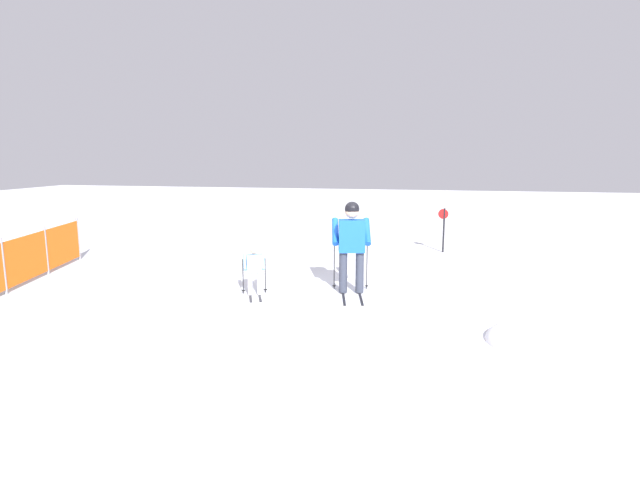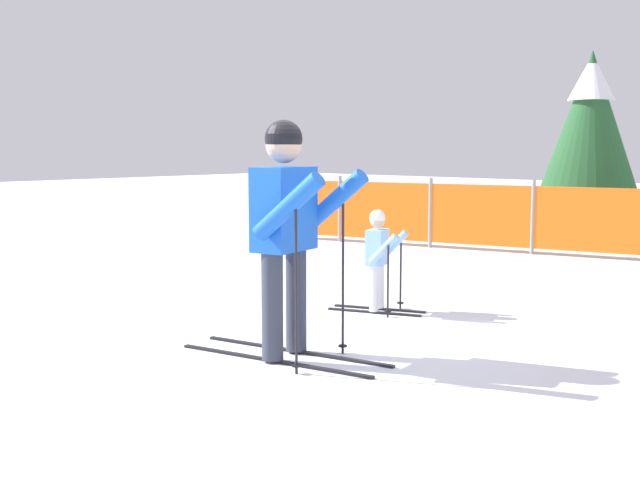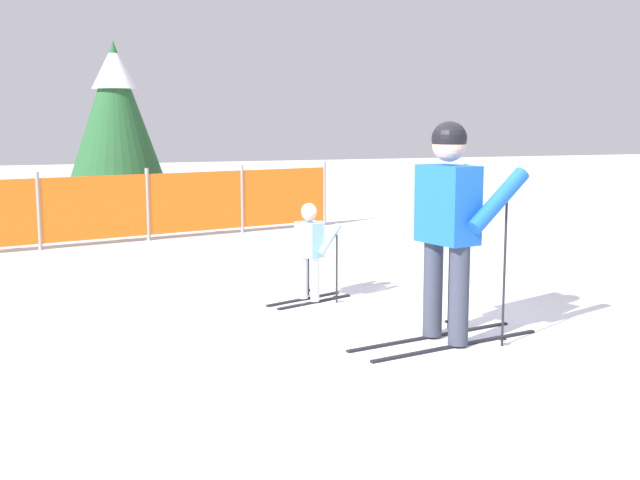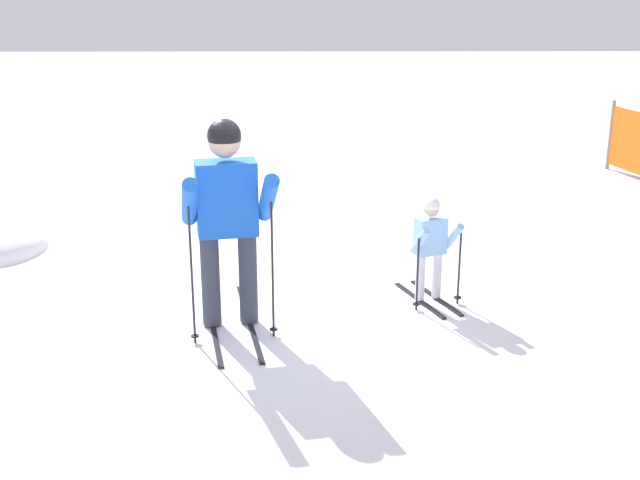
% 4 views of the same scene
% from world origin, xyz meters
% --- Properties ---
extents(ground_plane, '(60.00, 60.00, 0.00)m').
position_xyz_m(ground_plane, '(0.00, 0.00, 0.00)').
color(ground_plane, white).
extents(skier_adult, '(1.77, 0.86, 1.83)m').
position_xyz_m(skier_adult, '(0.24, -0.22, 1.09)').
color(skier_adult, black).
rests_on(skier_adult, ground_plane).
extents(skier_child, '(0.97, 0.58, 1.01)m').
position_xyz_m(skier_child, '(-0.32, 1.61, 0.58)').
color(skier_child, black).
rests_on(skier_child, ground_plane).
extents(trail_marker, '(0.07, 0.28, 1.24)m').
position_xyz_m(trail_marker, '(4.92, -2.17, 0.78)').
color(trail_marker, black).
rests_on(trail_marker, ground_plane).
extents(snow_mound, '(1.29, 1.09, 0.51)m').
position_xyz_m(snow_mound, '(-1.91, -3.08, 0.00)').
color(snow_mound, white).
rests_on(snow_mound, ground_plane).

